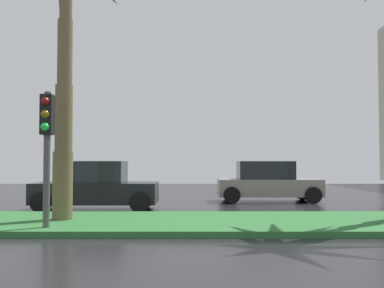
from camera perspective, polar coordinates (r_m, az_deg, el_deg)
ground_plane at (r=13.09m, az=6.03°, el=-9.96°), size 90.00×42.00×0.10m
median_strip at (r=12.09m, az=6.54°, el=-10.01°), size 85.50×4.00×0.15m
traffic_signal_median_left at (r=11.10m, az=-18.25°, el=1.27°), size 0.28×0.43×3.23m
car_in_traffic_leading at (r=16.08m, az=-12.48°, el=-5.35°), size 4.30×2.02×1.72m
car_in_traffic_second at (r=19.20m, az=9.61°, el=-4.86°), size 4.30×2.02×1.72m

